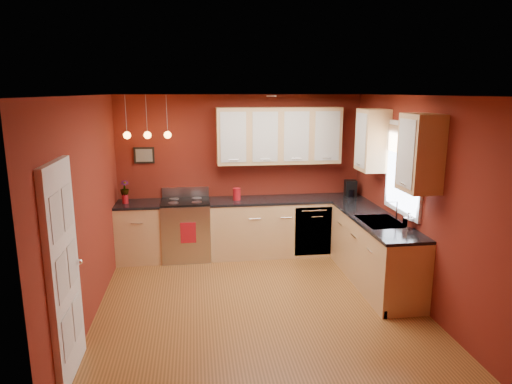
{
  "coord_description": "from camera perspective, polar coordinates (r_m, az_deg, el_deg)",
  "views": [
    {
      "loc": [
        -0.75,
        -5.31,
        2.64
      ],
      "look_at": [
        0.1,
        1.0,
        1.24
      ],
      "focal_mm": 32.0,
      "sensor_mm": 36.0,
      "label": 1
    }
  ],
  "objects": [
    {
      "name": "base_cabinets_back_left",
      "position": [
        7.49,
        -14.31,
        -4.97
      ],
      "size": [
        0.7,
        0.6,
        0.9
      ],
      "primitive_type": "cube",
      "color": "tan",
      "rests_on": "floor"
    },
    {
      "name": "flowers",
      "position": [
        7.33,
        -16.12,
        0.49
      ],
      "size": [
        0.15,
        0.15,
        0.23
      ],
      "primitive_type": "imported",
      "rotation": [
        0.0,
        0.0,
        0.18
      ],
      "color": "#A9121B",
      "rests_on": "red_vase"
    },
    {
      "name": "dish_towel",
      "position": [
        7.11,
        -8.47,
        -5.08
      ],
      "size": [
        0.24,
        0.02,
        0.32
      ],
      "primitive_type": "cube",
      "color": "#A9121B",
      "rests_on": "gas_range"
    },
    {
      "name": "red_vase",
      "position": [
        7.37,
        -16.04,
        -0.81
      ],
      "size": [
        0.09,
        0.09,
        0.15
      ],
      "primitive_type": "cylinder",
      "color": "#A9121B",
      "rests_on": "counter_back_left"
    },
    {
      "name": "ceiling",
      "position": [
        5.36,
        0.34,
        11.99
      ],
      "size": [
        4.0,
        4.2,
        0.02
      ],
      "primitive_type": "cube",
      "color": "beige",
      "rests_on": "wall_back"
    },
    {
      "name": "base_cabinets_back_right",
      "position": [
        7.59,
        3.89,
        -4.38
      ],
      "size": [
        2.54,
        0.6,
        0.9
      ],
      "primitive_type": "cube",
      "color": "tan",
      "rests_on": "floor"
    },
    {
      "name": "gas_range",
      "position": [
        7.43,
        -8.71,
        -4.61
      ],
      "size": [
        0.76,
        0.64,
        1.11
      ],
      "color": "#B2B2B7",
      "rests_on": "floor"
    },
    {
      "name": "sink",
      "position": [
        6.36,
        15.33,
        -3.77
      ],
      "size": [
        0.5,
        0.7,
        0.33
      ],
      "color": "gray",
      "rests_on": "counter_right"
    },
    {
      "name": "counter_back_right",
      "position": [
        7.46,
        3.94,
        -0.93
      ],
      "size": [
        2.54,
        0.62,
        0.04
      ],
      "primitive_type": "cube",
      "color": "black",
      "rests_on": "base_cabinets_back_right"
    },
    {
      "name": "counter_back_left",
      "position": [
        7.37,
        -14.5,
        -1.48
      ],
      "size": [
        0.7,
        0.62,
        0.04
      ],
      "primitive_type": "cube",
      "color": "black",
      "rests_on": "base_cabinets_back_left"
    },
    {
      "name": "soap_pump",
      "position": [
        6.09,
        18.5,
        -3.4
      ],
      "size": [
        0.12,
        0.12,
        0.22
      ],
      "primitive_type": "imported",
      "rotation": [
        0.0,
        0.0,
        0.24
      ],
      "color": "white",
      "rests_on": "counter_right"
    },
    {
      "name": "upper_cabinets_right",
      "position": [
        6.23,
        16.83,
        5.53
      ],
      "size": [
        0.35,
        1.95,
        0.9
      ],
      "primitive_type": "cube",
      "color": "tan",
      "rests_on": "wall_right"
    },
    {
      "name": "wall_left",
      "position": [
        5.62,
        -20.33,
        -2.18
      ],
      "size": [
        0.02,
        4.2,
        2.6
      ],
      "primitive_type": "cube",
      "color": "maroon",
      "rests_on": "floor"
    },
    {
      "name": "window",
      "position": [
        6.31,
        18.01,
        3.13
      ],
      "size": [
        0.06,
        1.02,
        1.22
      ],
      "color": "white",
      "rests_on": "wall_right"
    },
    {
      "name": "wall_back",
      "position": [
        7.57,
        -1.9,
        2.22
      ],
      "size": [
        4.0,
        0.02,
        2.6
      ],
      "primitive_type": "cube",
      "color": "maroon",
      "rests_on": "floor"
    },
    {
      "name": "wall_picture",
      "position": [
        7.5,
        -13.8,
        4.48
      ],
      "size": [
        0.32,
        0.03,
        0.26
      ],
      "primitive_type": "cube",
      "color": "black",
      "rests_on": "wall_back"
    },
    {
      "name": "base_cabinets_right",
      "position": [
        6.63,
        14.58,
        -7.28
      ],
      "size": [
        0.6,
        2.1,
        0.9
      ],
      "primitive_type": "cube",
      "color": "tan",
      "rests_on": "floor"
    },
    {
      "name": "door_left_wall",
      "position": [
        4.58,
        -22.88,
        -9.26
      ],
      "size": [
        0.12,
        0.82,
        2.05
      ],
      "color": "white",
      "rests_on": "floor"
    },
    {
      "name": "wall_right",
      "position": [
        6.13,
        19.18,
        -0.92
      ],
      "size": [
        0.02,
        4.2,
        2.6
      ],
      "primitive_type": "cube",
      "color": "maroon",
      "rests_on": "floor"
    },
    {
      "name": "counter_right",
      "position": [
        6.49,
        14.8,
        -3.37
      ],
      "size": [
        0.62,
        2.1,
        0.04
      ],
      "primitive_type": "cube",
      "color": "black",
      "rests_on": "base_cabinets_right"
    },
    {
      "name": "upper_cabinets_back",
      "position": [
        7.39,
        2.87,
        7.05
      ],
      "size": [
        2.0,
        0.35,
        0.9
      ],
      "primitive_type": "cube",
      "color": "tan",
      "rests_on": "wall_back"
    },
    {
      "name": "dishwasher_front",
      "position": [
        7.4,
        7.16,
        -4.89
      ],
      "size": [
        0.6,
        0.02,
        0.8
      ],
      "primitive_type": "cube",
      "color": "#B2B2B7",
      "rests_on": "base_cabinets_back_right"
    },
    {
      "name": "red_canister",
      "position": [
        7.3,
        -2.42,
        -0.26
      ],
      "size": [
        0.13,
        0.13,
        0.19
      ],
      "color": "#A9121B",
      "rests_on": "counter_back_right"
    },
    {
      "name": "floor",
      "position": [
        5.98,
        0.31,
        -13.79
      ],
      "size": [
        4.2,
        4.2,
        0.0
      ],
      "primitive_type": "plane",
      "color": "#995D2C",
      "rests_on": "ground"
    },
    {
      "name": "coffee_maker",
      "position": [
        7.72,
        11.73,
        0.38
      ],
      "size": [
        0.2,
        0.2,
        0.27
      ],
      "rotation": [
        0.0,
        0.0,
        -0.08
      ],
      "color": "black",
      "rests_on": "counter_back_right"
    },
    {
      "name": "wall_front",
      "position": [
        3.56,
        5.13,
        -9.78
      ],
      "size": [
        4.0,
        0.02,
        2.6
      ],
      "primitive_type": "cube",
      "color": "maroon",
      "rests_on": "floor"
    },
    {
      "name": "pendant_lights",
      "position": [
        7.12,
        -13.42,
        7.0
      ],
      "size": [
        0.71,
        0.11,
        0.66
      ],
      "color": "gray",
      "rests_on": "ceiling"
    }
  ]
}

